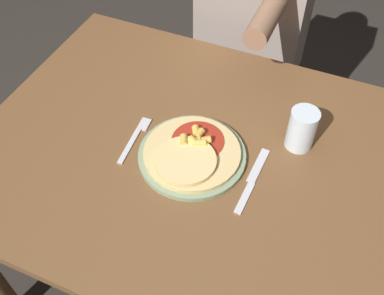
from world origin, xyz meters
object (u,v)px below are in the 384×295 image
plate (192,156)px  fork (136,137)px  person_diner (254,13)px  pizza (191,153)px  knife (252,181)px  drinking_glass (302,129)px  dining_table (186,171)px

plate → fork: bearing=178.5°
fork → person_diner: 0.72m
pizza → knife: (0.17, -0.01, -0.02)m
plate → drinking_glass: size_ratio=2.40×
knife → fork: bearing=177.1°
fork → dining_table: bearing=7.6°
person_diner → knife: bearing=-72.3°
dining_table → drinking_glass: drinking_glass is taller
pizza → drinking_glass: drinking_glass is taller
plate → pizza: bearing=-92.0°
pizza → person_diner: (-0.06, 0.72, -0.02)m
plate → drinking_glass: 0.30m
knife → person_diner: 0.76m
knife → dining_table: bearing=169.8°
fork → knife: 0.34m
pizza → person_diner: 0.72m
dining_table → fork: (-0.14, -0.02, 0.10)m
pizza → knife: size_ratio=1.16×
dining_table → pizza: pizza is taller
drinking_glass → fork: bearing=-159.9°
dining_table → fork: size_ratio=6.42×
knife → drinking_glass: drinking_glass is taller
dining_table → drinking_glass: bearing=25.8°
pizza → fork: pizza is taller
person_diner → plate: bearing=-85.1°
dining_table → person_diner: size_ratio=0.92×
drinking_glass → dining_table: bearing=-154.2°
dining_table → knife: 0.23m
person_diner → pizza: bearing=-85.1°
pizza → fork: 0.17m
plate → pizza: (-0.00, -0.00, 0.02)m
dining_table → plate: 0.12m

